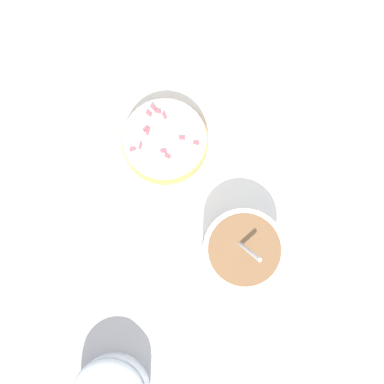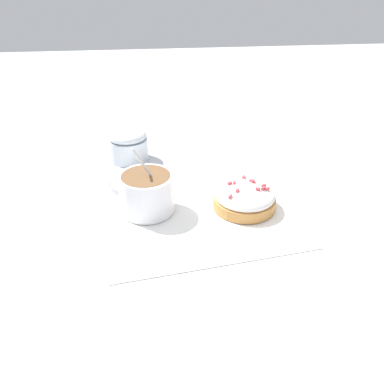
{
  "view_description": "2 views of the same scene",
  "coord_description": "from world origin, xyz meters",
  "views": [
    {
      "loc": [
        0.07,
        -0.07,
        0.61
      ],
      "look_at": [
        -0.01,
        -0.0,
        0.03
      ],
      "focal_mm": 50.0,
      "sensor_mm": 36.0,
      "label": 1
    },
    {
      "loc": [
        0.07,
        0.5,
        0.33
      ],
      "look_at": [
        0.01,
        0.01,
        0.03
      ],
      "focal_mm": 35.0,
      "sensor_mm": 36.0,
      "label": 2
    }
  ],
  "objects": [
    {
      "name": "frosted_pastry",
      "position": [
        -0.08,
        0.01,
        0.02
      ],
      "size": [
        0.1,
        0.1,
        0.04
      ],
      "color": "#C18442",
      "rests_on": "paper_napkin"
    },
    {
      "name": "ground_plane",
      "position": [
        0.0,
        0.0,
        0.0
      ],
      "size": [
        3.0,
        3.0,
        0.0
      ],
      "primitive_type": "plane",
      "color": "#B2B2B7"
    },
    {
      "name": "coffee_cup",
      "position": [
        0.08,
        -0.01,
        0.04
      ],
      "size": [
        0.1,
        0.09,
        0.11
      ],
      "color": "white",
      "rests_on": "paper_napkin"
    },
    {
      "name": "paper_napkin",
      "position": [
        0.0,
        0.0,
        0.0
      ],
      "size": [
        0.32,
        0.32,
        0.0
      ],
      "color": "white",
      "rests_on": "ground_plane"
    },
    {
      "name": "sugar_bowl",
      "position": [
        0.11,
        -0.2,
        0.03
      ],
      "size": [
        0.08,
        0.08,
        0.07
      ],
      "color": "silver",
      "rests_on": "ground_plane"
    }
  ]
}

